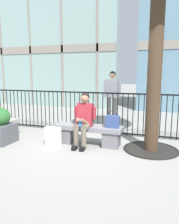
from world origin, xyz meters
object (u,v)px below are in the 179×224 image
object	(u,v)px
seated_person_with_phone	(84,118)
planter	(0,127)
stone_bench	(88,133)
shopping_bag	(53,136)
bystander_at_railing	(112,94)
handbag_on_bench	(113,121)

from	to	relation	value
seated_person_with_phone	planter	size ratio (longest dim) A/B	1.43
seated_person_with_phone	stone_bench	bearing A→B (deg)	64.87
seated_person_with_phone	planter	world-z (taller)	seated_person_with_phone
shopping_bag	planter	xyz separation A→B (m)	(-1.29, -0.22, 0.17)
bystander_at_railing	planter	size ratio (longest dim) A/B	2.01
handbag_on_bench	seated_person_with_phone	bearing A→B (deg)	-169.50
seated_person_with_phone	shopping_bag	xyz separation A→B (m)	(-0.67, -0.22, -0.43)
seated_person_with_phone	planter	bearing A→B (deg)	-167.35
handbag_on_bench	shopping_bag	size ratio (longest dim) A/B	0.69
shopping_bag	stone_bench	bearing A→B (deg)	25.36
seated_person_with_phone	planter	xyz separation A→B (m)	(-1.96, -0.44, -0.26)
handbag_on_bench	bystander_at_railing	xyz separation A→B (m)	(-0.49, 2.06, 0.41)
stone_bench	shopping_bag	bearing A→B (deg)	-154.64
stone_bench	handbag_on_bench	size ratio (longest dim) A/B	4.25
bystander_at_railing	shopping_bag	bearing A→B (deg)	-108.80
handbag_on_bench	bystander_at_railing	size ratio (longest dim) A/B	0.22
planter	stone_bench	bearing A→B (deg)	15.72
stone_bench	seated_person_with_phone	xyz separation A→B (m)	(-0.06, -0.13, 0.38)
stone_bench	handbag_on_bench	bearing A→B (deg)	-0.99
handbag_on_bench	shopping_bag	distance (m)	1.40
handbag_on_bench	planter	size ratio (longest dim) A/B	0.44
seated_person_with_phone	handbag_on_bench	xyz separation A→B (m)	(0.64, 0.12, -0.06)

